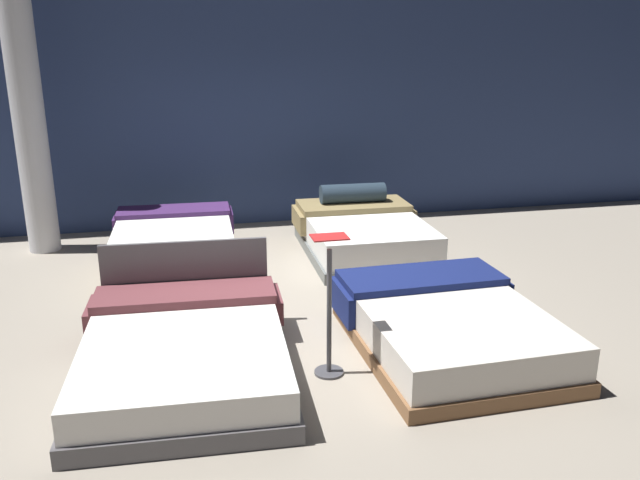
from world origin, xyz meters
name	(u,v)px	position (x,y,z in m)	size (l,w,h in m)	color
ground_plane	(297,307)	(0.00, 0.00, -0.01)	(18.00, 18.00, 0.02)	gray
showroom_back_wall	(253,104)	(0.00, 3.32, 1.75)	(18.00, 0.06, 3.50)	navy
bed_0	(185,351)	(-1.14, -1.20, 0.21)	(1.76, 2.20, 0.84)	#535153
bed_1	(447,326)	(1.12, -1.22, 0.21)	(1.64, 2.09, 0.47)	brown
bed_2	(174,246)	(-1.20, 1.54, 0.26)	(1.50, 1.95, 0.56)	olive
bed_3	(364,233)	(1.16, 1.56, 0.26)	(1.58, 2.03, 0.78)	#535959
price_sign	(329,322)	(0.00, -1.44, 0.46)	(0.28, 0.24, 1.17)	#3F3F44
support_pillar	(28,114)	(-2.85, 2.57, 1.75)	(0.39, 0.39, 3.50)	silver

